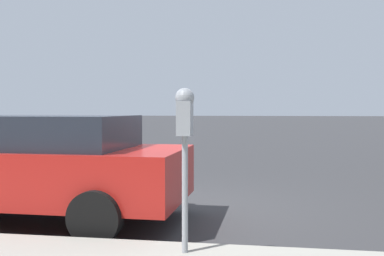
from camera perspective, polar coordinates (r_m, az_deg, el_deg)
ground_plane at (r=7.22m, az=-3.46°, el=-10.22°), size 220.00×220.00×0.00m
parking_meter at (r=4.42m, az=-0.91°, el=0.14°), size 0.21×0.19×1.63m
car_red at (r=6.75m, az=-19.57°, el=-4.39°), size 2.17×4.41×1.49m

